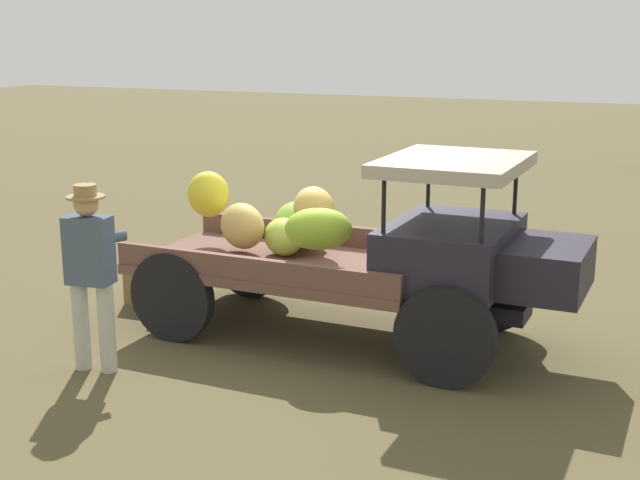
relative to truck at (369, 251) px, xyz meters
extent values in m
plane|color=brown|center=(-0.34, 0.12, -0.91)|extent=(60.00, 60.00, 0.00)
cube|color=black|center=(-0.41, -0.02, -0.41)|extent=(4.01, 0.54, 0.16)
cylinder|color=black|center=(1.06, 0.75, -0.46)|extent=(0.91, 0.16, 0.90)
cylinder|color=black|center=(1.02, -0.85, -0.46)|extent=(0.91, 0.16, 0.90)
cylinder|color=black|center=(-1.74, 0.82, -0.46)|extent=(0.91, 0.16, 0.90)
cylinder|color=black|center=(-1.78, -0.78, -0.46)|extent=(0.91, 0.16, 0.90)
cube|color=brown|center=(-0.86, 0.00, -0.23)|extent=(3.04, 1.79, 0.10)
cube|color=brown|center=(-0.84, 0.80, -0.07)|extent=(3.00, 0.15, 0.22)
cube|color=brown|center=(-0.88, -0.80, -0.07)|extent=(3.00, 0.15, 0.22)
cube|color=black|center=(0.84, -0.05, 0.09)|extent=(1.14, 1.55, 0.55)
cube|color=black|center=(1.74, -0.07, 0.04)|extent=(0.73, 1.08, 0.44)
cylinder|color=black|center=(1.29, 0.59, 0.64)|extent=(0.04, 0.04, 0.55)
cylinder|color=black|center=(1.26, -0.70, 0.64)|extent=(0.04, 0.04, 0.55)
cylinder|color=black|center=(0.41, 0.61, 0.64)|extent=(0.04, 0.04, 0.55)
cylinder|color=black|center=(0.38, -0.68, 0.64)|extent=(0.04, 0.04, 0.55)
cube|color=#AEA391|center=(0.84, -0.05, 0.92)|extent=(1.26, 1.55, 0.12)
ellipsoid|color=tan|center=(-1.44, 0.08, 0.11)|extent=(0.72, 0.64, 0.51)
ellipsoid|color=#ADCF47|center=(-0.99, 0.14, 0.02)|extent=(0.59, 0.55, 0.43)
ellipsoid|color=gold|center=(-0.47, -0.27, 0.44)|extent=(0.62, 0.61, 0.46)
ellipsoid|color=#8AB02B|center=(-0.33, -0.48, 0.30)|extent=(0.74, 0.60, 0.41)
ellipsoid|color=#B8C242|center=(-0.98, 0.51, 0.07)|extent=(0.67, 0.59, 0.41)
ellipsoid|color=#BECE39|center=(-0.69, 0.28, 0.22)|extent=(0.71, 0.71, 0.57)
ellipsoid|color=yellow|center=(-1.98, 0.33, 0.37)|extent=(0.56, 0.52, 0.51)
ellipsoid|color=#83AD42|center=(-0.91, 0.38, 0.12)|extent=(0.83, 0.76, 0.59)
cylinder|color=#B5B5AA|center=(-2.14, -1.75, -0.50)|extent=(0.15, 0.15, 0.83)
cylinder|color=#B5B5AA|center=(-1.88, -1.71, -0.50)|extent=(0.15, 0.15, 0.83)
cube|color=#455569|center=(-2.01, -1.73, 0.22)|extent=(0.43, 0.29, 0.61)
cylinder|color=#455569|center=(-2.12, -1.64, 0.31)|extent=(0.36, 0.35, 0.10)
cylinder|color=#455569|center=(-1.92, -1.62, 0.31)|extent=(0.29, 0.39, 0.10)
sphere|color=tan|center=(-2.01, -1.73, 0.63)|extent=(0.22, 0.22, 0.22)
cylinder|color=#9C7C4B|center=(-2.01, -1.73, 0.70)|extent=(0.34, 0.34, 0.02)
cylinder|color=#9C7C4B|center=(-2.01, -1.73, 0.76)|extent=(0.20, 0.20, 0.10)
cube|color=olive|center=(-2.70, 0.21, -0.67)|extent=(0.48, 0.46, 0.49)
camera|label=1|loc=(2.80, -7.80, 2.14)|focal=48.89mm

